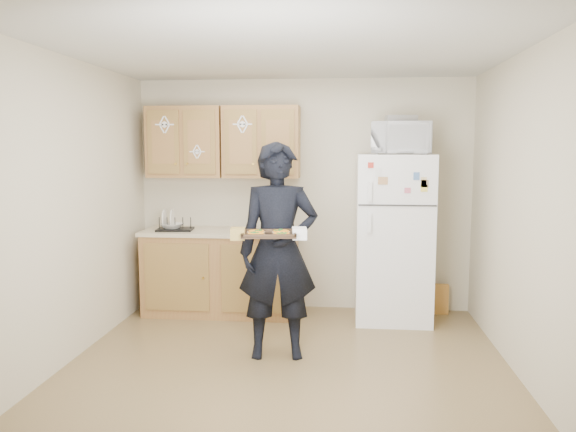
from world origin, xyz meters
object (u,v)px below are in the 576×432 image
Objects in this scene: baking_tray at (269,235)px; microwave at (401,138)px; refrigerator at (393,238)px; person at (278,251)px; dish_rack at (175,223)px.

microwave is (1.13, 1.40, 0.77)m from baking_tray.
refrigerator reaches higher than baking_tray.
microwave reaches higher than refrigerator.
refrigerator is 4.04× the size of baking_tray.
dish_rack is (-1.23, 1.13, 0.07)m from person.
refrigerator is 1.55m from person.
baking_tray reaches higher than dish_rack.
person reaches higher than refrigerator.
person is at bearing -132.36° from refrigerator.
refrigerator is 0.94× the size of person.
microwave is at bearing 43.11° from baking_tray.
refrigerator is 2.94× the size of microwave.
dish_rack is (-1.19, 1.42, -0.11)m from baking_tray.
microwave is 2.49m from dish_rack.
baking_tray is 0.73× the size of microwave.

